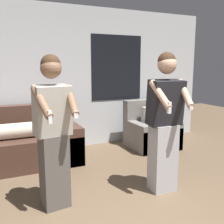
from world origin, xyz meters
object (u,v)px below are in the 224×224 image
armchair (151,131)px  person_right (165,122)px  person_left (53,131)px  couch (12,145)px

armchair → person_right: bearing=-118.0°
person_left → person_right: 1.36m
couch → person_right: 2.50m
armchair → person_left: 2.72m
couch → armchair: 2.57m
person_right → person_left: bearing=172.6°
person_right → couch: bearing=134.1°
couch → armchair: couch is taller
couch → armchair: bearing=-2.4°
person_left → couch: bearing=102.5°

